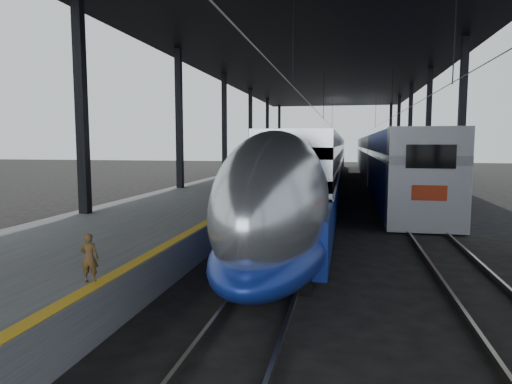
# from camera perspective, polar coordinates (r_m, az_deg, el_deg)

# --- Properties ---
(ground) EXTENTS (160.00, 160.00, 0.00)m
(ground) POSITION_cam_1_polar(r_m,az_deg,el_deg) (11.65, -8.64, -12.04)
(ground) COLOR black
(ground) RESTS_ON ground
(platform) EXTENTS (6.00, 80.00, 1.00)m
(platform) POSITION_cam_1_polar(r_m,az_deg,el_deg) (31.42, -2.26, 0.42)
(platform) COLOR #4C4C4F
(platform) RESTS_ON ground
(yellow_strip) EXTENTS (0.30, 80.00, 0.01)m
(yellow_strip) POSITION_cam_1_polar(r_m,az_deg,el_deg) (30.84, 2.81, 1.25)
(yellow_strip) COLOR gold
(yellow_strip) RESTS_ON platform
(rails) EXTENTS (6.52, 80.00, 0.16)m
(rails) POSITION_cam_1_polar(r_m,az_deg,el_deg) (30.61, 12.47, -0.66)
(rails) COLOR slate
(rails) RESTS_ON ground
(canopy) EXTENTS (18.00, 75.00, 9.47)m
(canopy) POSITION_cam_1_polar(r_m,az_deg,el_deg) (30.95, 7.85, 16.29)
(canopy) COLOR black
(canopy) RESTS_ON ground
(tgv_train) EXTENTS (2.85, 65.20, 4.09)m
(tgv_train) POSITION_cam_1_polar(r_m,az_deg,el_deg) (39.38, 8.63, 3.57)
(tgv_train) COLOR #ACAEB3
(tgv_train) RESTS_ON ground
(second_train) EXTENTS (3.11, 56.05, 4.28)m
(second_train) POSITION_cam_1_polar(r_m,az_deg,el_deg) (46.08, 15.26, 4.10)
(second_train) COLOR navy
(second_train) RESTS_ON ground
(child) EXTENTS (0.38, 0.29, 0.93)m
(child) POSITION_cam_1_polar(r_m,az_deg,el_deg) (9.25, -20.13, -7.72)
(child) COLOR #4F371A
(child) RESTS_ON platform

